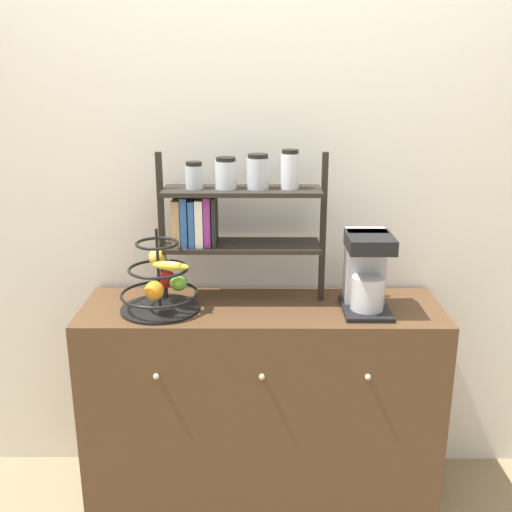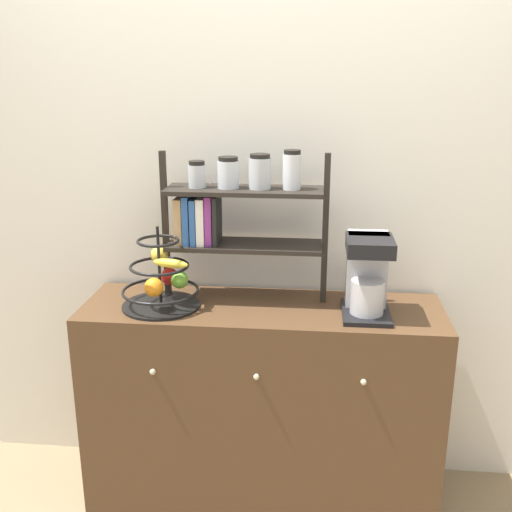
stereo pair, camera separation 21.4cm
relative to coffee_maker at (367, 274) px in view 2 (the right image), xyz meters
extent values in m
cube|color=silver|center=(-0.41, 0.28, 0.24)|extent=(7.00, 0.05, 2.60)
cube|color=#4C331E|center=(-0.41, 0.02, -0.61)|extent=(1.47, 0.44, 0.90)
sphere|color=#B2AD8C|center=(-0.82, -0.21, -0.36)|extent=(0.02, 0.02, 0.02)
sphere|color=#B2AD8C|center=(-0.41, -0.21, -0.36)|extent=(0.02, 0.02, 0.02)
sphere|color=#B2AD8C|center=(-0.01, -0.21, -0.36)|extent=(0.02, 0.02, 0.02)
cube|color=black|center=(0.00, -0.03, -0.15)|extent=(0.19, 0.25, 0.02)
cube|color=#B7B7BC|center=(0.00, 0.04, 0.01)|extent=(0.16, 0.10, 0.30)
cylinder|color=#B7B7BC|center=(0.00, -0.05, -0.08)|extent=(0.13, 0.13, 0.13)
cube|color=black|center=(0.00, -0.04, 0.13)|extent=(0.18, 0.20, 0.06)
cylinder|color=black|center=(-0.82, -0.02, -0.16)|extent=(0.32, 0.32, 0.01)
cylinder|color=black|center=(-0.82, -0.02, 0.01)|extent=(0.01, 0.01, 0.33)
torus|color=black|center=(-0.82, -0.02, -0.09)|extent=(0.31, 0.31, 0.01)
torus|color=black|center=(-0.82, -0.02, 0.01)|extent=(0.24, 0.24, 0.01)
torus|color=black|center=(-0.82, -0.02, 0.12)|extent=(0.17, 0.17, 0.01)
sphere|color=red|center=(-0.80, 0.05, -0.06)|extent=(0.07, 0.07, 0.07)
sphere|color=#6BAD33|center=(-0.75, 0.02, -0.06)|extent=(0.07, 0.07, 0.07)
sphere|color=orange|center=(-0.83, -0.09, -0.05)|extent=(0.08, 0.08, 0.08)
ellipsoid|color=yellow|center=(-0.77, -0.05, 0.04)|extent=(0.15, 0.07, 0.04)
sphere|color=gold|center=(-0.83, 0.02, 0.05)|extent=(0.07, 0.07, 0.07)
cube|color=black|center=(-0.82, 0.10, 0.15)|extent=(0.02, 0.02, 0.62)
cube|color=black|center=(-0.17, 0.10, 0.15)|extent=(0.02, 0.02, 0.62)
cube|color=black|center=(-0.49, 0.10, 0.07)|extent=(0.63, 0.20, 0.02)
cube|color=black|center=(-0.49, 0.10, 0.30)|extent=(0.63, 0.20, 0.02)
cube|color=tan|center=(-0.76, 0.10, 0.18)|extent=(0.03, 0.14, 0.19)
cube|color=#2D599E|center=(-0.72, 0.10, 0.18)|extent=(0.03, 0.15, 0.20)
cube|color=#2D599E|center=(-0.70, 0.10, 0.18)|extent=(0.02, 0.16, 0.19)
cube|color=white|center=(-0.67, 0.10, 0.18)|extent=(0.03, 0.15, 0.19)
cube|color=#8C338C|center=(-0.63, 0.10, 0.18)|extent=(0.03, 0.14, 0.20)
cube|color=black|center=(-0.61, 0.10, 0.18)|extent=(0.02, 0.15, 0.20)
cylinder|color=#ADB2B7|center=(-0.68, 0.10, 0.36)|extent=(0.07, 0.07, 0.09)
cylinder|color=black|center=(-0.68, 0.10, 0.41)|extent=(0.06, 0.06, 0.02)
cylinder|color=silver|center=(-0.56, 0.10, 0.36)|extent=(0.09, 0.09, 0.11)
cylinder|color=black|center=(-0.56, 0.10, 0.43)|extent=(0.08, 0.08, 0.02)
cylinder|color=#ADB2B7|center=(-0.43, 0.10, 0.37)|extent=(0.09, 0.09, 0.12)
cylinder|color=black|center=(-0.43, 0.10, 0.44)|extent=(0.08, 0.08, 0.02)
cylinder|color=silver|center=(-0.31, 0.10, 0.38)|extent=(0.07, 0.07, 0.14)
cylinder|color=black|center=(-0.31, 0.10, 0.46)|extent=(0.07, 0.07, 0.02)
camera|label=1|loc=(-0.43, -2.25, 0.76)|focal=42.00mm
camera|label=2|loc=(-0.21, -2.24, 0.76)|focal=42.00mm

